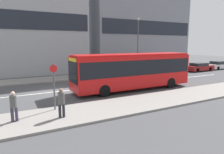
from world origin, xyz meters
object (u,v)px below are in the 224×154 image
at_px(pedestrian_near_stop, 14,105).
at_px(pedestrian_down_pavement, 61,101).
at_px(parked_car_2, 199,67).
at_px(street_lamp, 138,40).
at_px(parked_car_0, 142,71).
at_px(city_bus, 133,69).
at_px(parked_car_3, 219,65).
at_px(parked_car_1, 171,69).
at_px(bus_stop_sign, 54,83).

relative_size(pedestrian_near_stop, pedestrian_down_pavement, 0.99).
bearing_deg(parked_car_2, street_lamp, 171.19).
bearing_deg(parked_car_0, city_bus, -132.13).
height_order(city_bus, parked_car_3, city_bus).
height_order(parked_car_3, pedestrian_down_pavement, pedestrian_down_pavement).
bearing_deg(city_bus, parked_car_1, 29.51).
height_order(parked_car_2, parked_car_3, parked_car_3).
bearing_deg(parked_car_3, parked_car_1, 179.78).
bearing_deg(parked_car_0, pedestrian_down_pavement, -141.67).
xyz_separation_m(parked_car_0, parked_car_2, (10.69, -0.07, -0.05)).
relative_size(pedestrian_down_pavement, street_lamp, 0.22).
relative_size(parked_car_2, pedestrian_down_pavement, 2.78).
height_order(parked_car_0, parked_car_3, parked_car_0).
distance_m(parked_car_0, bus_stop_sign, 15.34).
bearing_deg(street_lamp, pedestrian_down_pavement, -138.55).
distance_m(parked_car_1, pedestrian_near_stop, 22.38).
bearing_deg(parked_car_1, city_bus, -150.34).
xyz_separation_m(bus_stop_sign, street_lamp, (13.11, 10.04, 2.81)).
height_order(parked_car_3, pedestrian_near_stop, pedestrian_near_stop).
bearing_deg(pedestrian_down_pavement, pedestrian_near_stop, 179.96).
relative_size(city_bus, bus_stop_sign, 4.01).
distance_m(parked_car_1, pedestrian_down_pavement, 20.59).
distance_m(parked_car_1, bus_stop_sign, 19.96).
relative_size(parked_car_3, pedestrian_down_pavement, 2.71).
height_order(parked_car_0, parked_car_1, parked_car_0).
distance_m(parked_car_2, pedestrian_down_pavement, 25.39).
xyz_separation_m(parked_car_2, street_lamp, (-10.30, 1.60, 3.96)).
height_order(parked_car_0, parked_car_2, parked_car_0).
bearing_deg(pedestrian_near_stop, parked_car_0, 31.24).
height_order(parked_car_1, pedestrian_near_stop, pedestrian_near_stop).
height_order(parked_car_2, pedestrian_down_pavement, pedestrian_down_pavement).
xyz_separation_m(city_bus, parked_car_0, (5.14, 5.68, -1.19)).
bearing_deg(bus_stop_sign, parked_car_1, 25.97).
height_order(parked_car_1, street_lamp, street_lamp).
relative_size(city_bus, pedestrian_down_pavement, 6.94).
height_order(parked_car_0, bus_stop_sign, bus_stop_sign).
xyz_separation_m(parked_car_3, pedestrian_near_stop, (-30.63, -9.64, 0.40)).
height_order(pedestrian_near_stop, street_lamp, street_lamp).
distance_m(parked_car_0, street_lamp, 4.21).
bearing_deg(pedestrian_near_stop, pedestrian_down_pavement, -14.46).
xyz_separation_m(parked_car_0, parked_car_3, (15.66, 0.17, -0.04)).
xyz_separation_m(parked_car_0, parked_car_1, (5.20, 0.21, -0.00)).
xyz_separation_m(parked_car_1, parked_car_3, (10.46, -0.04, -0.04)).
height_order(parked_car_1, parked_car_2, parked_car_1).
distance_m(parked_car_3, pedestrian_near_stop, 32.11).
bearing_deg(bus_stop_sign, street_lamp, 37.45).
bearing_deg(pedestrian_near_stop, city_bus, 20.01).
bearing_deg(street_lamp, bus_stop_sign, -142.55).
relative_size(pedestrian_near_stop, bus_stop_sign, 0.57).
bearing_deg(parked_car_0, parked_car_1, 2.32).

